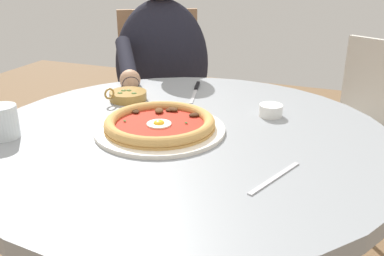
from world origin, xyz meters
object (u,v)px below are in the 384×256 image
(dining_table, at_px, (186,179))
(diner_person, at_px, (163,113))
(fork_utensil, at_px, (275,178))
(cafe_chair_diner, at_px, (161,94))
(steak_knife, at_px, (196,89))
(cafe_chair_spare_near, at_px, (366,123))
(olive_pan, at_px, (128,96))
(water_glass, at_px, (3,124))
(pizza_on_plate, at_px, (160,125))
(ramekin_capers, at_px, (271,110))

(dining_table, xyz_separation_m, diner_person, (0.36, -0.64, -0.08))
(fork_utensil, xyz_separation_m, cafe_chair_diner, (0.69, -0.92, -0.18))
(steak_knife, height_order, cafe_chair_spare_near, cafe_chair_spare_near)
(dining_table, xyz_separation_m, olive_pan, (0.26, -0.17, 0.14))
(cafe_chair_diner, relative_size, cafe_chair_spare_near, 1.11)
(water_glass, distance_m, fork_utensil, 0.65)
(dining_table, height_order, pizza_on_plate, pizza_on_plate)
(fork_utensil, bearing_deg, steak_knife, -54.46)
(steak_knife, xyz_separation_m, cafe_chair_diner, (0.33, -0.42, -0.18))
(pizza_on_plate, height_order, ramekin_capers, pizza_on_plate)
(cafe_chair_diner, bearing_deg, pizza_on_plate, 115.32)
(olive_pan, xyz_separation_m, fork_utensil, (-0.51, 0.33, -0.01))
(olive_pan, bearing_deg, cafe_chair_spare_near, -136.21)
(steak_knife, height_order, fork_utensil, steak_knife)
(water_glass, xyz_separation_m, fork_utensil, (-0.65, -0.03, -0.03))
(olive_pan, bearing_deg, water_glass, 69.47)
(steak_knife, xyz_separation_m, fork_utensil, (-0.36, 0.50, -0.00))
(pizza_on_plate, relative_size, ramekin_capers, 5.11)
(ramekin_capers, relative_size, fork_utensil, 0.39)
(water_glass, bearing_deg, ramekin_capers, -146.18)
(pizza_on_plate, height_order, olive_pan, olive_pan)
(dining_table, height_order, diner_person, diner_person)
(water_glass, relative_size, steak_knife, 0.38)
(pizza_on_plate, xyz_separation_m, water_glass, (0.33, 0.17, 0.02))
(dining_table, relative_size, olive_pan, 7.87)
(water_glass, xyz_separation_m, cafe_chair_diner, (0.04, -0.95, -0.21))
(olive_pan, distance_m, fork_utensil, 0.61)
(olive_pan, bearing_deg, fork_utensil, 147.33)
(ramekin_capers, distance_m, cafe_chair_diner, 0.86)
(water_glass, relative_size, ramekin_capers, 1.26)
(diner_person, bearing_deg, steak_knife, 131.19)
(water_glass, height_order, ramekin_capers, water_glass)
(water_glass, bearing_deg, cafe_chair_diner, -87.65)
(fork_utensil, bearing_deg, dining_table, -31.51)
(steak_knife, relative_size, cafe_chair_diner, 0.23)
(ramekin_capers, height_order, diner_person, diner_person)
(dining_table, distance_m, olive_pan, 0.34)
(pizza_on_plate, distance_m, ramekin_capers, 0.31)
(fork_utensil, height_order, cafe_chair_spare_near, cafe_chair_spare_near)
(water_glass, distance_m, diner_person, 0.87)
(pizza_on_plate, xyz_separation_m, diner_person, (0.30, -0.66, -0.23))
(dining_table, bearing_deg, steak_knife, -73.40)
(steak_knife, height_order, olive_pan, olive_pan)
(water_glass, height_order, cafe_chair_diner, cafe_chair_diner)
(steak_knife, bearing_deg, fork_utensil, 125.54)
(steak_knife, height_order, cafe_chair_diner, cafe_chair_diner)
(olive_pan, relative_size, diner_person, 0.11)
(fork_utensil, relative_size, diner_person, 0.15)
(ramekin_capers, relative_size, olive_pan, 0.49)
(fork_utensil, distance_m, diner_person, 1.03)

